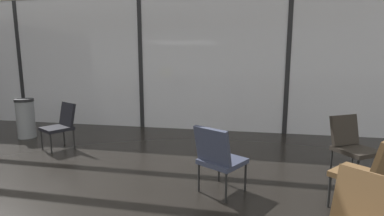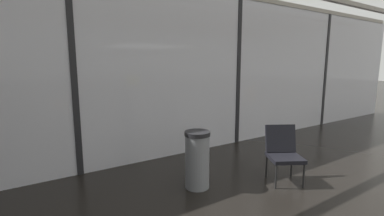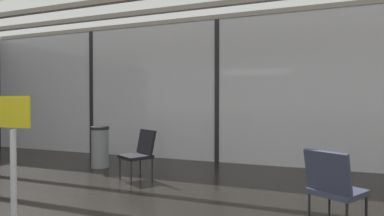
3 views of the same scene
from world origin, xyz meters
TOP-DOWN VIEW (x-y plane):
  - glass_curtain_wall at (0.00, 5.20)m, footprint 14.00×0.08m
  - window_mullion_0 at (-3.50, 5.20)m, footprint 0.10×0.12m
  - window_mullion_1 at (0.00, 5.20)m, footprint 0.10×0.12m
  - parked_airplane at (0.17, 10.73)m, footprint 14.26×3.99m
  - lounge_chair_3 at (2.28, 1.88)m, footprint 0.68×0.70m
  - lounge_chair_5 at (-0.85, 3.17)m, footprint 0.68×0.69m
  - trash_bin at (-2.12, 3.70)m, footprint 0.38×0.38m
  - info_sign at (-0.76, 0.50)m, footprint 0.44×0.32m

SIDE VIEW (x-z plane):
  - trash_bin at x=-2.12m, z-range 0.00..0.86m
  - lounge_chair_3 at x=2.28m, z-range 0.06..0.93m
  - lounge_chair_5 at x=-0.85m, z-range 0.06..0.93m
  - info_sign at x=-0.76m, z-range -0.04..1.40m
  - glass_curtain_wall at x=0.00m, z-range 0.00..3.26m
  - window_mullion_0 at x=-3.50m, z-range 0.00..3.26m
  - window_mullion_1 at x=0.00m, z-range 0.00..3.26m
  - parked_airplane at x=0.17m, z-range 0.00..3.99m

